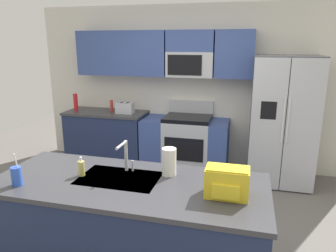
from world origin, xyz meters
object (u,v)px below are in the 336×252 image
(toaster, at_px, (125,108))
(backpack, at_px, (227,182))
(range_oven, at_px, (185,144))
(soap_dispenser, at_px, (81,168))
(bottle_red, at_px, (76,102))
(sink_faucet, at_px, (125,154))
(drink_cup_blue, at_px, (17,176))
(paper_towel_roll, at_px, (169,162))
(pepper_mill, at_px, (112,106))
(refrigerator, at_px, (282,121))

(toaster, relative_size, backpack, 0.87)
(range_oven, distance_m, backpack, 2.72)
(range_oven, relative_size, soap_dispenser, 8.00)
(backpack, bearing_deg, soap_dispenser, 176.91)
(bottle_red, height_order, soap_dispenser, bottle_red)
(sink_faucet, bearing_deg, backpack, -15.14)
(sink_faucet, distance_m, drink_cup_blue, 0.89)
(drink_cup_blue, distance_m, soap_dispenser, 0.51)
(paper_towel_roll, bearing_deg, pepper_mill, 124.73)
(refrigerator, distance_m, pepper_mill, 2.68)
(refrigerator, relative_size, pepper_mill, 9.24)
(range_oven, bearing_deg, backpack, -71.96)
(range_oven, distance_m, sink_faucet, 2.37)
(sink_faucet, bearing_deg, pepper_mill, 117.16)
(pepper_mill, xyz_separation_m, soap_dispenser, (0.83, -2.46, -0.03))
(bottle_red, bearing_deg, soap_dispenser, -58.70)
(bottle_red, bearing_deg, range_oven, 1.00)
(sink_faucet, bearing_deg, drink_cup_blue, -147.01)
(pepper_mill, relative_size, paper_towel_roll, 0.83)
(range_oven, relative_size, pepper_mill, 6.79)
(paper_towel_roll, bearing_deg, sink_faucet, -175.41)
(toaster, xyz_separation_m, pepper_mill, (-0.26, 0.05, 0.01))
(backpack, bearing_deg, drink_cup_blue, -171.81)
(pepper_mill, xyz_separation_m, bottle_red, (-0.64, -0.03, 0.04))
(range_oven, bearing_deg, paper_towel_roll, -82.17)
(toaster, distance_m, backpack, 3.07)
(pepper_mill, bearing_deg, soap_dispenser, -71.30)
(toaster, bearing_deg, bottle_red, 178.77)
(sink_faucet, distance_m, paper_towel_roll, 0.39)
(paper_towel_roll, bearing_deg, toaster, 120.64)
(toaster, xyz_separation_m, drink_cup_blue, (0.17, -2.71, -0.01))
(drink_cup_blue, bearing_deg, bottle_red, 111.45)
(soap_dispenser, xyz_separation_m, backpack, (1.24, -0.07, 0.05))
(pepper_mill, distance_m, backpack, 3.27)
(range_oven, xyz_separation_m, sink_faucet, (-0.08, -2.29, 0.62))
(refrigerator, relative_size, drink_cup_blue, 6.71)
(sink_faucet, bearing_deg, refrigerator, 55.67)
(range_oven, distance_m, refrigerator, 1.51)
(pepper_mill, height_order, backpack, backpack)
(refrigerator, distance_m, toaster, 2.43)
(bottle_red, height_order, drink_cup_blue, bottle_red)
(toaster, bearing_deg, range_oven, 3.02)
(pepper_mill, relative_size, sink_faucet, 0.71)
(range_oven, xyz_separation_m, bottle_red, (-1.90, -0.03, 0.60))
(sink_faucet, height_order, soap_dispenser, sink_faucet)
(range_oven, height_order, pepper_mill, same)
(bottle_red, relative_size, sink_faucet, 1.00)
(range_oven, bearing_deg, soap_dispenser, -99.63)
(refrigerator, distance_m, drink_cup_blue, 3.51)
(toaster, bearing_deg, paper_towel_roll, -59.36)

